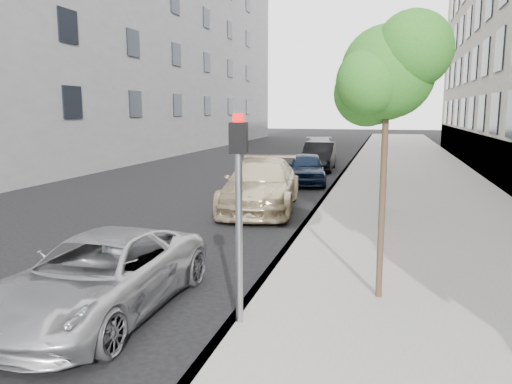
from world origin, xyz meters
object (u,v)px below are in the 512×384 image
at_px(tree_mid, 389,96).
at_px(sedan_rear, 319,149).
at_px(tree_far, 390,93).
at_px(sedan_black, 319,156).
at_px(signal_pole, 239,194).
at_px(suv, 261,185).
at_px(minivan, 100,275).
at_px(sedan_blue, 307,168).
at_px(tree_near, 390,72).

xyz_separation_m(tree_mid, sedan_rear, (-4.18, 17.10, -2.80)).
height_order(tree_far, sedan_black, tree_far).
height_order(tree_mid, tree_far, tree_far).
bearing_deg(tree_far, signal_pole, -97.56).
bearing_deg(sedan_rear, suv, -97.17).
bearing_deg(tree_far, sedan_black, 123.11).
bearing_deg(sedan_black, signal_pole, -87.84).
relative_size(tree_far, suv, 0.83).
bearing_deg(suv, sedan_rear, 84.53).
bearing_deg(minivan, sedan_blue, 87.41).
relative_size(tree_near, sedan_black, 1.00).
bearing_deg(minivan, suv, 88.40).
xyz_separation_m(tree_mid, sedan_blue, (-3.33, 6.69, -2.84)).
height_order(sedan_blue, sedan_black, sedan_black).
distance_m(tree_near, tree_far, 13.00).
relative_size(tree_near, minivan, 1.01).
distance_m(tree_near, sedan_blue, 13.94).
xyz_separation_m(signal_pole, suv, (-1.90, 8.74, -1.20)).
bearing_deg(tree_mid, signal_pole, -103.51).
distance_m(tree_far, signal_pole, 14.76).
distance_m(signal_pole, sedan_black, 19.96).
bearing_deg(sedan_blue, tree_mid, -72.94).
relative_size(tree_mid, sedan_blue, 1.07).
height_order(tree_far, minivan, tree_far).
distance_m(minivan, sedan_blue, 14.67).
distance_m(tree_near, tree_mid, 6.50).
distance_m(tree_mid, tree_far, 6.51).
relative_size(signal_pole, minivan, 0.67).
bearing_deg(signal_pole, suv, 94.73).
distance_m(tree_mid, sedan_blue, 7.99).
xyz_separation_m(tree_far, sedan_blue, (-3.33, 0.19, -3.13)).
distance_m(tree_mid, signal_pole, 8.39).
height_order(minivan, suv, suv).
height_order(tree_mid, sedan_black, tree_mid).
relative_size(tree_mid, sedan_rear, 0.86).
xyz_separation_m(signal_pole, sedan_blue, (-1.40, 14.71, -1.32)).
relative_size(tree_far, sedan_rear, 0.92).
xyz_separation_m(tree_far, suv, (-3.83, -5.78, -3.02)).
relative_size(tree_mid, signal_pole, 1.42).
xyz_separation_m(suv, sedan_blue, (0.50, 5.97, -0.12)).
distance_m(suv, sedan_rear, 16.39).
xyz_separation_m(tree_mid, minivan, (-4.19, -7.96, -2.90)).
distance_m(tree_far, minivan, 15.39).
bearing_deg(minivan, tree_mid, 63.03).
xyz_separation_m(tree_far, minivan, (-4.19, -14.46, -3.19)).
xyz_separation_m(tree_mid, tree_far, (-0.00, 6.50, 0.29)).
relative_size(minivan, sedan_black, 0.99).
bearing_deg(tree_far, sedan_rear, 111.54).
distance_m(tree_mid, sedan_black, 12.65).
bearing_deg(sedan_blue, sedan_black, 82.37).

